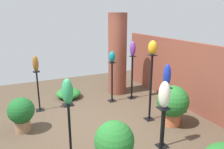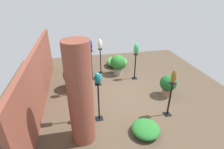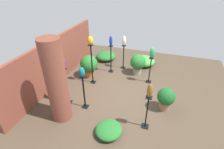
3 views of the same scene
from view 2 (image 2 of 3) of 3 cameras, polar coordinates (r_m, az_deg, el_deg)
ground_plane at (r=6.12m, az=2.24°, el=-6.40°), size 8.00×8.00×0.00m
brick_wall_back at (r=5.67m, az=-22.78°, el=-1.32°), size 5.60×0.12×1.76m
brick_pillar at (r=3.88m, az=-10.28°, el=-6.83°), size 0.57×0.57×2.47m
pedestal_bronze at (r=5.22m, az=18.22°, el=-8.19°), size 0.20×0.20×1.05m
pedestal_ivory at (r=7.39m, az=-3.75°, el=4.01°), size 0.20×0.20×1.08m
pedestal_teal at (r=4.80m, az=-4.36°, el=-9.45°), size 0.20×0.20×1.14m
pedestal_jade at (r=6.96m, az=7.51°, el=2.20°), size 0.20×0.20×1.05m
pedestal_violet at (r=4.77m, az=-12.04°, el=-9.33°), size 0.20×0.20×1.28m
pedestal_cobalt at (r=6.89m, az=-6.62°, el=2.62°), size 0.20×0.20×1.19m
pedestal_amber at (r=5.87m, az=-9.56°, el=-0.17°), size 0.20×0.20×1.56m
art_vase_bronze at (r=4.83m, az=19.52°, el=-0.62°), size 0.14×0.15×0.40m
art_vase_ivory at (r=7.12m, az=-3.95°, el=9.90°), size 0.19×0.17×0.42m
art_vase_teal at (r=4.38m, az=-4.71°, el=-1.26°), size 0.17×0.18×0.31m
art_vase_jade at (r=6.68m, az=7.91°, el=8.32°), size 0.20×0.18×0.43m
art_vase_violet at (r=4.31m, az=-13.17°, el=0.37°), size 0.17×0.16×0.42m
art_vase_cobalt at (r=6.59m, az=-7.01°, el=9.41°), size 0.14×0.13×0.42m
art_vase_amber at (r=5.49m, az=-10.35°, el=9.11°), size 0.20×0.20×0.32m
potted_plant_front_right at (r=7.27m, az=1.97°, el=3.62°), size 0.63×0.63×0.85m
potted_plant_walkway_edge at (r=6.12m, az=17.81°, el=-3.03°), size 0.55×0.55×0.76m
potted_plant_mid_left at (r=6.32m, az=-12.57°, el=-0.48°), size 0.70×0.70×0.92m
foliage_bed_east at (r=7.97m, az=-11.64°, el=2.89°), size 0.96×0.93×0.37m
foliage_bed_west at (r=8.16m, az=1.59°, el=4.20°), size 0.95×0.97×0.42m
foliage_bed_center at (r=4.69m, az=10.93°, el=-17.05°), size 0.74×0.72×0.28m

